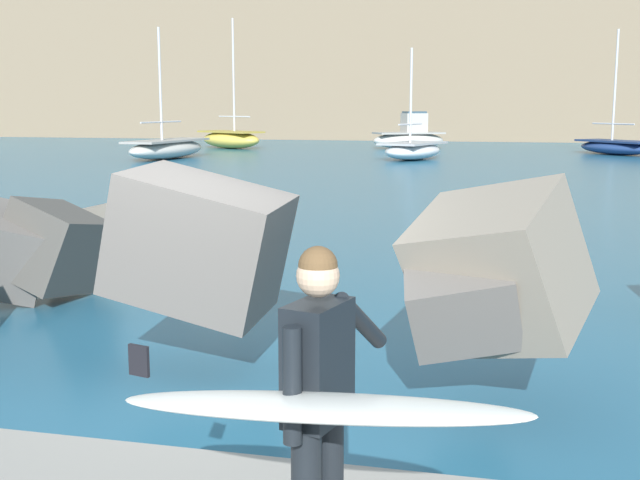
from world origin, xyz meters
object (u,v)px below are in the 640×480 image
at_px(boat_near_left, 617,146).
at_px(surfer_with_board, 314,402).
at_px(boat_far_left, 231,139).
at_px(boat_near_right, 410,137).
at_px(boat_near_centre, 167,148).
at_px(boat_mid_left, 413,150).
at_px(mooring_buoy_middle, 486,210).

bearing_deg(boat_near_left, surfer_with_board, -98.46).
distance_m(boat_near_left, boat_far_left, 22.65).
xyz_separation_m(boat_near_left, boat_near_right, (-11.73, 3.37, 0.28)).
bearing_deg(boat_near_centre, boat_near_right, 48.71).
bearing_deg(boat_near_left, boat_mid_left, -147.14).
bearing_deg(boat_near_centre, boat_far_left, 91.05).
distance_m(boat_near_left, boat_near_right, 12.21).
relative_size(boat_near_left, mooring_buoy_middle, 15.22).
distance_m(boat_near_right, mooring_buoy_middle, 31.16).
bearing_deg(boat_far_left, boat_near_right, 11.16).
height_order(boat_near_left, mooring_buoy_middle, boat_near_left).
xyz_separation_m(boat_near_left, boat_mid_left, (-10.32, -6.67, 0.03)).
height_order(boat_near_centre, boat_far_left, boat_far_left).
bearing_deg(boat_near_right, boat_mid_left, -81.99).
xyz_separation_m(boat_near_left, mooring_buoy_middle, (-6.09, -27.27, -0.23)).
xyz_separation_m(boat_near_left, boat_far_left, (-22.62, 1.22, 0.16)).
distance_m(boat_near_left, boat_mid_left, 12.29).
xyz_separation_m(surfer_with_board, boat_near_centre, (-16.02, 34.30, -0.75)).
distance_m(boat_near_centre, boat_mid_left, 12.30).
distance_m(boat_mid_left, mooring_buoy_middle, 21.04).
height_order(boat_near_right, boat_mid_left, boat_mid_left).
bearing_deg(boat_far_left, boat_mid_left, -32.68).
bearing_deg(boat_mid_left, mooring_buoy_middle, -78.38).
bearing_deg(boat_near_left, mooring_buoy_middle, -102.58).
bearing_deg(boat_near_right, boat_near_centre, -131.29).
bearing_deg(boat_mid_left, boat_near_centre, -169.94).
xyz_separation_m(boat_near_right, mooring_buoy_middle, (5.65, -30.64, -0.51)).
xyz_separation_m(boat_near_right, boat_mid_left, (1.41, -10.03, -0.25)).
distance_m(boat_near_left, boat_near_centre, 24.10).
xyz_separation_m(surfer_with_board, boat_near_right, (-5.32, 46.48, -0.55)).
height_order(boat_near_left, boat_far_left, boat_far_left).
height_order(surfer_with_board, boat_mid_left, boat_mid_left).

